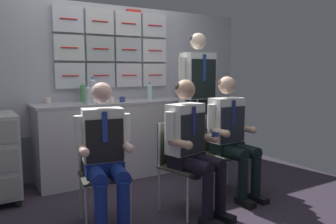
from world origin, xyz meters
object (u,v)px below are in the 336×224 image
at_px(crew_member_left, 105,150).
at_px(crew_member_by_counter, 231,131).
at_px(crew_member_standing, 198,91).
at_px(paper_cup_tan, 122,99).
at_px(folding_chair_left, 102,163).
at_px(sparkling_bottle_green, 88,95).
at_px(folding_chair_right, 179,156).
at_px(crew_member_right, 192,141).
at_px(folding_chair_by_counter, 221,144).

xyz_separation_m(crew_member_left, crew_member_by_counter, (1.42, 0.05, 0.02)).
height_order(crew_member_left, crew_member_standing, crew_member_standing).
bearing_deg(paper_cup_tan, crew_member_by_counter, -56.28).
distance_m(folding_chair_left, sparkling_bottle_green, 1.08).
height_order(crew_member_standing, sparkling_bottle_green, crew_member_standing).
relative_size(folding_chair_left, folding_chair_right, 1.00).
bearing_deg(paper_cup_tan, crew_member_left, -119.50).
height_order(folding_chair_right, crew_member_right, crew_member_right).
xyz_separation_m(folding_chair_right, sparkling_bottle_green, (-0.52, 1.07, 0.53)).
xyz_separation_m(folding_chair_left, crew_member_left, (-0.03, -0.16, 0.15)).
bearing_deg(crew_member_by_counter, crew_member_left, -178.15).
bearing_deg(paper_cup_tan, sparkling_bottle_green, -168.47).
bearing_deg(crew_member_standing, sparkling_bottle_green, 165.55).
bearing_deg(paper_cup_tan, crew_member_standing, -26.95).
bearing_deg(paper_cup_tan, folding_chair_right, -86.27).
bearing_deg(folding_chair_by_counter, folding_chair_left, -178.12).
relative_size(folding_chair_left, folding_chair_by_counter, 1.00).
bearing_deg(folding_chair_left, crew_member_by_counter, -4.69).
distance_m(crew_member_left, crew_member_right, 0.79).
distance_m(crew_member_standing, paper_cup_tan, 0.93).
height_order(crew_member_right, crew_member_standing, crew_member_standing).
height_order(crew_member_standing, paper_cup_tan, crew_member_standing).
relative_size(folding_chair_left, crew_member_standing, 0.47).
distance_m(crew_member_by_counter, crew_member_standing, 0.81).
bearing_deg(sparkling_bottle_green, crew_member_left, -101.27).
relative_size(crew_member_left, crew_member_by_counter, 0.97).
bearing_deg(folding_chair_left, crew_member_standing, 22.12).
height_order(folding_chair_by_counter, sparkling_bottle_green, sparkling_bottle_green).
bearing_deg(folding_chair_left, folding_chair_right, -11.47).
relative_size(crew_member_left, folding_chair_right, 1.46).
distance_m(crew_member_by_counter, paper_cup_tan, 1.39).
distance_m(folding_chair_right, crew_member_by_counter, 0.70).
bearing_deg(crew_member_standing, paper_cup_tan, 153.05).
height_order(folding_chair_by_counter, paper_cup_tan, paper_cup_tan).
distance_m(crew_member_standing, sparkling_bottle_green, 1.32).
xyz_separation_m(sparkling_bottle_green, paper_cup_tan, (0.45, 0.09, -0.07)).
distance_m(folding_chair_left, crew_member_left, 0.22).
bearing_deg(crew_member_standing, folding_chair_by_counter, -98.01).
distance_m(folding_chair_left, crew_member_standing, 1.68).
height_order(crew_member_by_counter, sparkling_bottle_green, crew_member_by_counter).
bearing_deg(crew_member_left, folding_chair_right, 1.18).
relative_size(crew_member_left, paper_cup_tan, 18.16).
xyz_separation_m(folding_chair_by_counter, sparkling_bottle_green, (-1.20, 0.88, 0.53)).
xyz_separation_m(folding_chair_left, paper_cup_tan, (0.64, 1.02, 0.46)).
xyz_separation_m(crew_member_left, paper_cup_tan, (0.67, 1.18, 0.31)).
distance_m(crew_member_right, folding_chair_by_counter, 0.74).
relative_size(crew_member_right, folding_chair_by_counter, 1.48).
xyz_separation_m(crew_member_standing, sparkling_bottle_green, (-1.28, 0.33, -0.03)).
relative_size(folding_chair_right, crew_member_right, 0.68).
relative_size(crew_member_left, crew_member_right, 0.99).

